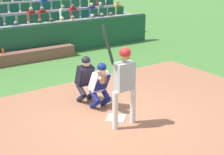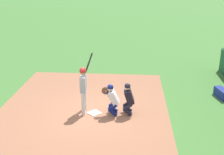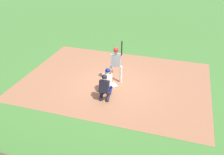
{
  "view_description": "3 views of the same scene",
  "coord_description": "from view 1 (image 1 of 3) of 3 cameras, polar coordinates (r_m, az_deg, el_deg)",
  "views": [
    {
      "loc": [
        4.22,
        6.11,
        3.6
      ],
      "look_at": [
        -0.3,
        -0.63,
        0.82
      ],
      "focal_mm": 53.81,
      "sensor_mm": 36.0,
      "label": 1
    },
    {
      "loc": [
        -10.12,
        -1.61,
        5.27
      ],
      "look_at": [
        0.45,
        -0.66,
        1.37
      ],
      "focal_mm": 45.89,
      "sensor_mm": 36.0,
      "label": 2
    },
    {
      "loc": [
        3.28,
        -10.01,
        6.35
      ],
      "look_at": [
        0.37,
        -1.13,
        1.11
      ],
      "focal_mm": 39.28,
      "sensor_mm": 36.0,
      "label": 3
    }
  ],
  "objects": [
    {
      "name": "home_plate_umpire",
      "position": [
        9.0,
        -4.52,
        0.11
      ],
      "size": [
        0.48,
        0.48,
        1.31
      ],
      "color": "black",
      "rests_on": "ground_plane"
    },
    {
      "name": "home_plate_marker",
      "position": [
        8.24,
        0.69,
        -6.87
      ],
      "size": [
        0.62,
        0.62,
        0.02
      ],
      "primitive_type": "cube",
      "rotation": [
        0.0,
        0.0,
        0.79
      ],
      "color": "white",
      "rests_on": "infield_dirt_patch"
    },
    {
      "name": "water_bottle_on_bench",
      "position": [
        12.93,
        -18.04,
        4.28
      ],
      "size": [
        0.07,
        0.07,
        0.2
      ],
      "primitive_type": "cylinder",
      "color": "#E15319",
      "rests_on": "dugout_bench"
    },
    {
      "name": "dugout_wall",
      "position": [
        13.61,
        -15.06,
        5.7
      ],
      "size": [
        12.19,
        0.24,
        1.34
      ],
      "color": "#194E30",
      "rests_on": "ground_plane"
    },
    {
      "name": "catcher_crouching",
      "position": [
        8.52,
        -2.01,
        -0.93
      ],
      "size": [
        0.47,
        0.71,
        1.28
      ],
      "color": "navy",
      "rests_on": "ground_plane"
    },
    {
      "name": "ground_plane",
      "position": [
        8.25,
        0.69,
        -6.97
      ],
      "size": [
        160.0,
        160.0,
        0.0
      ],
      "primitive_type": "plane",
      "color": "#427732"
    },
    {
      "name": "batter_at_plate",
      "position": [
        7.44,
        2.07,
        -0.01
      ],
      "size": [
        0.75,
        0.49,
        2.37
      ],
      "color": "silver",
      "rests_on": "ground_plane"
    },
    {
      "name": "dugout_bench",
      "position": [
        13.26,
        -13.45,
        3.61
      ],
      "size": [
        3.48,
        0.4,
        0.44
      ],
      "primitive_type": "cube",
      "color": "brown",
      "rests_on": "ground_plane"
    },
    {
      "name": "infield_dirt_patch",
      "position": [
        7.89,
        2.77,
        -8.25
      ],
      "size": [
        9.54,
        7.03,
        0.01
      ],
      "primitive_type": "cube",
      "rotation": [
        0.0,
        0.0,
        0.01
      ],
      "color": "#9D6446",
      "rests_on": "ground_plane"
    }
  ]
}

